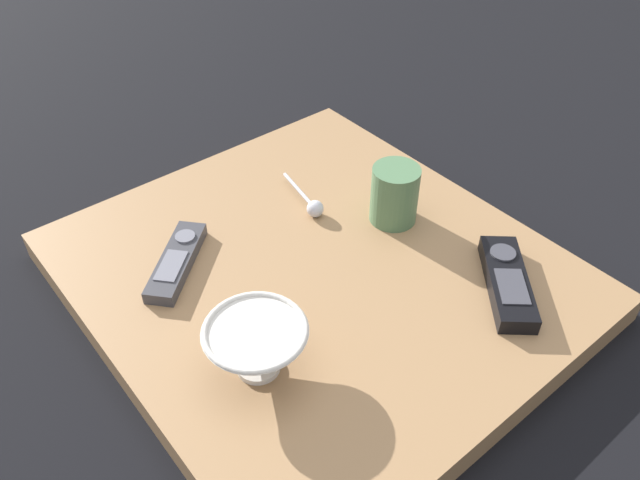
{
  "coord_description": "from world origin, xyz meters",
  "views": [
    {
      "loc": [
        0.42,
        0.52,
        0.67
      ],
      "look_at": [
        -0.02,
        -0.02,
        0.07
      ],
      "focal_mm": 35.59,
      "sensor_mm": 36.0,
      "label": 1
    }
  ],
  "objects_px": {
    "cereal_bowl": "(257,346)",
    "teaspoon": "(313,206)",
    "coffee_mug": "(395,195)",
    "tv_remote_near": "(507,282)",
    "tv_remote_far": "(177,261)"
  },
  "relations": [
    {
      "from": "coffee_mug",
      "to": "teaspoon",
      "type": "height_order",
      "value": "coffee_mug"
    },
    {
      "from": "tv_remote_near",
      "to": "tv_remote_far",
      "type": "xyz_separation_m",
      "value": [
        0.33,
        -0.33,
        -0.0
      ]
    },
    {
      "from": "tv_remote_far",
      "to": "teaspoon",
      "type": "bearing_deg",
      "value": 173.47
    },
    {
      "from": "tv_remote_far",
      "to": "cereal_bowl",
      "type": "bearing_deg",
      "value": 86.31
    },
    {
      "from": "cereal_bowl",
      "to": "tv_remote_far",
      "type": "relative_size",
      "value": 0.87
    },
    {
      "from": "cereal_bowl",
      "to": "teaspoon",
      "type": "height_order",
      "value": "cereal_bowl"
    },
    {
      "from": "coffee_mug",
      "to": "tv_remote_near",
      "type": "xyz_separation_m",
      "value": [
        -0.01,
        0.21,
        -0.03
      ]
    },
    {
      "from": "teaspoon",
      "to": "coffee_mug",
      "type": "bearing_deg",
      "value": 133.94
    },
    {
      "from": "cereal_bowl",
      "to": "teaspoon",
      "type": "distance_m",
      "value": 0.31
    },
    {
      "from": "teaspoon",
      "to": "tv_remote_near",
      "type": "relative_size",
      "value": 0.75
    },
    {
      "from": "coffee_mug",
      "to": "teaspoon",
      "type": "bearing_deg",
      "value": -46.06
    },
    {
      "from": "cereal_bowl",
      "to": "teaspoon",
      "type": "bearing_deg",
      "value": -141.1
    },
    {
      "from": "cereal_bowl",
      "to": "tv_remote_near",
      "type": "xyz_separation_m",
      "value": [
        -0.34,
        0.11,
        -0.03
      ]
    },
    {
      "from": "cereal_bowl",
      "to": "coffee_mug",
      "type": "height_order",
      "value": "coffee_mug"
    },
    {
      "from": "coffee_mug",
      "to": "tv_remote_far",
      "type": "xyz_separation_m",
      "value": [
        0.32,
        -0.12,
        -0.04
      ]
    }
  ]
}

